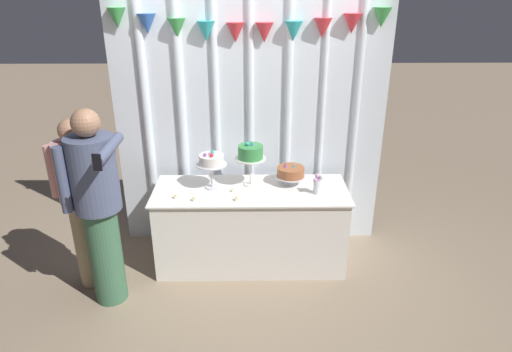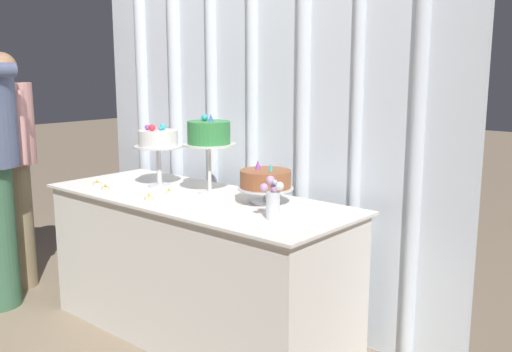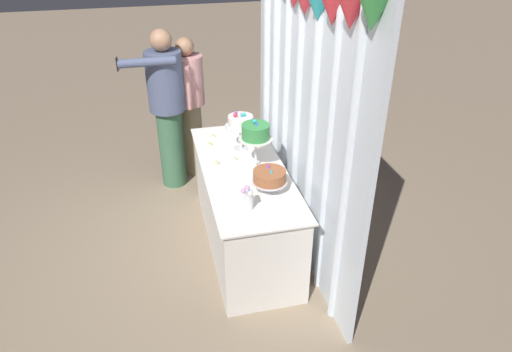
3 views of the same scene
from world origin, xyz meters
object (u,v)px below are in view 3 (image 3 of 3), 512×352
Objects in this scene: cake_display_leftmost at (241,123)px; guest_girl_blue_dress at (167,105)px; cake_display_center at (256,133)px; tealight_far_right at (216,163)px; tealight_far_left at (213,136)px; tealight_near_right at (235,159)px; flower_vase at (249,198)px; cake_display_rightmost at (270,177)px; cake_table at (244,206)px; guest_man_dark_suit at (189,103)px; tealight_near_left at (210,144)px.

guest_girl_blue_dress is (-0.88, -0.61, -0.12)m from cake_display_leftmost.
tealight_far_right is at bearing -111.03° from cake_display_center.
tealight_far_left is 1.33× the size of tealight_near_right.
cake_display_center is 8.89× the size of tealight_far_left.
tealight_near_right is 0.75× the size of tealight_far_right.
tealight_near_right is (-0.79, 0.05, -0.09)m from flower_vase.
tealight_far_right is at bearing -5.70° from tealight_far_left.
cake_display_rightmost reaches higher than tealight_far_left.
cake_display_rightmost reaches higher than cake_table.
guest_man_dark_suit is (-0.79, -0.15, 0.05)m from tealight_far_left.
cake_table is 39.61× the size of tealight_near_left.
guest_girl_blue_dress is (-1.12, -0.34, 0.14)m from tealight_far_right.
tealight_far_left is at bearing 35.34° from guest_girl_blue_dress.
guest_man_dark_suit reaches higher than tealight_near_right.
cake_display_center is 0.28× the size of guest_man_dark_suit.
flower_vase reaches higher than tealight_far_left.
flower_vase is 1.30m from tealight_far_left.
cake_display_center is 0.39m from tealight_near_right.
guest_man_dark_suit is at bearing -174.04° from flower_vase.
tealight_near_left is at bearing -158.64° from cake_display_rightmost.
cake_display_center is at bearing 8.71° from cake_display_leftmost.
tealight_far_right is at bearing -146.01° from cake_display_rightmost.
tealight_far_right is (-0.13, -0.22, 0.41)m from cake_table.
cake_display_rightmost is 5.78× the size of tealight_far_right.
guest_girl_blue_dress reaches higher than guest_man_dark_suit.
cake_display_center is 11.82× the size of tealight_near_right.
flower_vase is 0.12× the size of guest_girl_blue_dress.
flower_vase is at bearing 14.15° from guest_girl_blue_dress.
cake_display_center is 0.69m from flower_vase.
flower_vase is (0.23, -0.22, -0.02)m from cake_display_rightmost.
cake_display_rightmost is 7.71× the size of tealight_near_right.
tealight_far_right is at bearing 3.92° from guest_man_dark_suit.
cake_display_leftmost reaches higher than cake_display_rightmost.
cake_table is 0.45m from tealight_near_right.
flower_vase is at bearing 3.11° from tealight_far_left.
tealight_far_right reaches higher than cake_table.
tealight_far_right is at bearing -48.89° from cake_display_leftmost.
guest_man_dark_suit is at bearing -164.17° from cake_display_center.
cake_display_center is at bearing 162.16° from flower_vase.
guest_man_dark_suit reaches higher than cake_display_leftmost.
tealight_near_right is 1.33m from guest_man_dark_suit.
tealight_far_left is at bearing -146.22° from cake_display_leftmost.
flower_vase is 0.79m from tealight_near_right.
flower_vase is at bearing 6.60° from tealight_near_left.
guest_man_dark_suit is (-1.35, -0.09, 0.05)m from tealight_far_right.
cake_table is 1.16× the size of guest_man_dark_suit.
tealight_far_left is (-0.32, -0.21, -0.26)m from cake_display_leftmost.
guest_girl_blue_dress is at bearing -162.93° from tealight_far_right.
guest_girl_blue_dress is at bearing -151.74° from cake_display_center.
guest_girl_blue_dress is (-1.25, -0.56, 0.55)m from cake_table.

